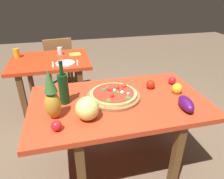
# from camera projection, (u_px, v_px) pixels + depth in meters

# --- Properties ---
(ground_plane) EXTENTS (10.00, 10.00, 0.00)m
(ground_plane) POSITION_uv_depth(u_px,v_px,m) (118.00, 164.00, 1.95)
(ground_plane) COLOR brown
(display_table) EXTENTS (1.40, 0.82, 0.72)m
(display_table) POSITION_uv_depth(u_px,v_px,m) (119.00, 109.00, 1.65)
(display_table) COLOR brown
(display_table) RESTS_ON ground_plane
(background_table) EXTENTS (0.95, 0.75, 0.72)m
(background_table) POSITION_uv_depth(u_px,v_px,m) (51.00, 68.00, 2.54)
(background_table) COLOR brown
(background_table) RESTS_ON ground_plane
(dining_chair) EXTENTS (0.45, 0.45, 0.85)m
(dining_chair) POSITION_uv_depth(u_px,v_px,m) (59.00, 61.00, 3.14)
(dining_chair) COLOR olive
(dining_chair) RESTS_ON ground_plane
(pizza_board) EXTENTS (0.43, 0.43, 0.02)m
(pizza_board) POSITION_uv_depth(u_px,v_px,m) (113.00, 96.00, 1.65)
(pizza_board) COLOR olive
(pizza_board) RESTS_ON display_table
(pizza) EXTENTS (0.38, 0.38, 0.06)m
(pizza) POSITION_uv_depth(u_px,v_px,m) (114.00, 93.00, 1.64)
(pizza) COLOR tan
(pizza) RESTS_ON pizza_board
(wine_bottle) EXTENTS (0.08, 0.08, 0.34)m
(wine_bottle) POSITION_uv_depth(u_px,v_px,m) (64.00, 88.00, 1.52)
(wine_bottle) COLOR #0D3414
(wine_bottle) RESTS_ON display_table
(pineapple_left) EXTENTS (0.11, 0.11, 0.35)m
(pineapple_left) POSITION_uv_depth(u_px,v_px,m) (52.00, 97.00, 1.34)
(pineapple_left) COLOR #B28929
(pineapple_left) RESTS_ON display_table
(melon) EXTENTS (0.16, 0.16, 0.16)m
(melon) POSITION_uv_depth(u_px,v_px,m) (87.00, 109.00, 1.36)
(melon) COLOR #DBDC70
(melon) RESTS_ON display_table
(bell_pepper) EXTENTS (0.09, 0.09, 0.09)m
(bell_pepper) POSITION_uv_depth(u_px,v_px,m) (177.00, 88.00, 1.70)
(bell_pepper) COLOR yellow
(bell_pepper) RESTS_ON display_table
(eggplant) EXTENTS (0.12, 0.21, 0.09)m
(eggplant) POSITION_uv_depth(u_px,v_px,m) (186.00, 104.00, 1.48)
(eggplant) COLOR #480F58
(eggplant) RESTS_ON display_table
(tomato_at_corner) EXTENTS (0.07, 0.07, 0.07)m
(tomato_at_corner) POSITION_uv_depth(u_px,v_px,m) (56.00, 126.00, 1.27)
(tomato_at_corner) COLOR red
(tomato_at_corner) RESTS_ON display_table
(tomato_near_board) EXTENTS (0.08, 0.08, 0.08)m
(tomato_near_board) POSITION_uv_depth(u_px,v_px,m) (150.00, 84.00, 1.78)
(tomato_near_board) COLOR red
(tomato_near_board) RESTS_ON display_table
(tomato_by_bottle) EXTENTS (0.07, 0.07, 0.07)m
(tomato_by_bottle) POSITION_uv_depth(u_px,v_px,m) (172.00, 81.00, 1.86)
(tomato_by_bottle) COLOR red
(tomato_by_bottle) RESTS_ON display_table
(drinking_glass_juice) EXTENTS (0.07, 0.07, 0.11)m
(drinking_glass_juice) POSITION_uv_depth(u_px,v_px,m) (16.00, 53.00, 2.53)
(drinking_glass_juice) COLOR gold
(drinking_glass_juice) RESTS_ON background_table
(drinking_glass_water) EXTENTS (0.06, 0.06, 0.09)m
(drinking_glass_water) POSITION_uv_depth(u_px,v_px,m) (60.00, 51.00, 2.64)
(drinking_glass_water) COLOR silver
(drinking_glass_water) RESTS_ON background_table
(dinner_plate) EXTENTS (0.22, 0.22, 0.02)m
(dinner_plate) POSITION_uv_depth(u_px,v_px,m) (65.00, 63.00, 2.34)
(dinner_plate) COLOR white
(dinner_plate) RESTS_ON background_table
(fork_utensil) EXTENTS (0.02, 0.18, 0.01)m
(fork_utensil) POSITION_uv_depth(u_px,v_px,m) (53.00, 65.00, 2.32)
(fork_utensil) COLOR silver
(fork_utensil) RESTS_ON background_table
(knife_utensil) EXTENTS (0.03, 0.18, 0.01)m
(knife_utensil) POSITION_uv_depth(u_px,v_px,m) (77.00, 63.00, 2.37)
(knife_utensil) COLOR silver
(knife_utensil) RESTS_ON background_table
(napkin_folded) EXTENTS (0.15, 0.13, 0.01)m
(napkin_folded) POSITION_uv_depth(u_px,v_px,m) (75.00, 54.00, 2.66)
(napkin_folded) COLOR yellow
(napkin_folded) RESTS_ON background_table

